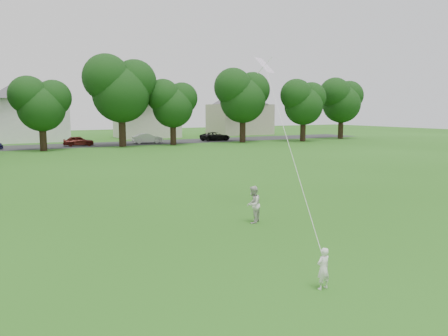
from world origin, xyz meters
TOP-DOWN VIEW (x-y plane):
  - ground at (0.00, 0.00)m, footprint 160.00×160.00m
  - street at (0.00, 42.00)m, footprint 90.00×7.00m
  - toddler at (0.94, -2.47)m, footprint 0.37×0.26m
  - older_boy at (2.79, 3.29)m, footprint 0.84×0.82m
  - kite at (2.82, 1.49)m, footprint 2.43×4.45m
  - tree_row at (1.95, 36.22)m, footprint 82.08×9.44m
  - house_row at (-1.97, 52.00)m, footprint 77.03×13.77m

SIDE VIEW (x-z plane):
  - ground at x=0.00m, z-range 0.00..0.00m
  - street at x=0.00m, z-range 0.00..0.01m
  - toddler at x=0.94m, z-range 0.00..0.99m
  - older_boy at x=2.79m, z-range 0.00..1.36m
  - kite at x=2.82m, z-range -1.79..8.41m
  - house_row at x=-1.97m, z-range -0.20..10.16m
  - tree_row at x=1.95m, z-range 0.67..11.41m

